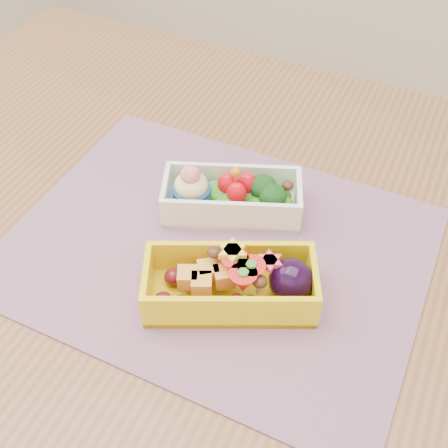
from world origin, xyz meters
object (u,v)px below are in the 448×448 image
at_px(bento_white, 231,196).
at_px(table, 257,296).
at_px(placemat, 216,248).
at_px(bento_yellow, 234,283).

bearing_deg(bento_white, table, -55.60).
bearing_deg(placemat, bento_yellow, -49.81).
distance_m(table, placemat, 0.11).
distance_m(placemat, bento_yellow, 0.08).
relative_size(placemat, bento_yellow, 2.41).
height_order(bento_white, bento_yellow, bento_white).
xyz_separation_m(placemat, bento_yellow, (0.05, -0.06, 0.03)).
height_order(placemat, bento_white, bento_white).
relative_size(table, bento_yellow, 6.20).
xyz_separation_m(table, bento_yellow, (0.00, -0.08, 0.13)).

